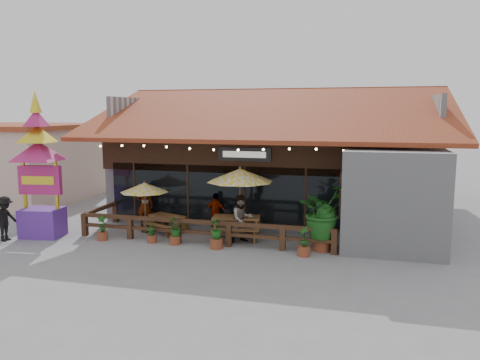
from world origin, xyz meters
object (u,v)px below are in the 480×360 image
(thai_sign_tower, at_px, (38,155))
(umbrella_left, at_px, (144,188))
(picnic_table_left, at_px, (167,221))
(pedestrian, at_px, (5,219))
(picnic_table_right, at_px, (236,224))
(tropical_plant, at_px, (323,213))
(umbrella_right, at_px, (240,176))

(thai_sign_tower, bearing_deg, umbrella_left, 25.35)
(umbrella_left, xyz_separation_m, thai_sign_tower, (-3.61, -1.71, 1.40))
(picnic_table_left, relative_size, pedestrian, 1.09)
(picnic_table_left, xyz_separation_m, picnic_table_right, (2.97, -0.14, 0.11))
(thai_sign_tower, relative_size, tropical_plant, 2.55)
(umbrella_right, bearing_deg, tropical_plant, -17.42)
(picnic_table_right, bearing_deg, umbrella_left, 179.29)
(tropical_plant, bearing_deg, picnic_table_right, 167.52)
(picnic_table_left, distance_m, thai_sign_tower, 5.60)
(tropical_plant, bearing_deg, pedestrian, -171.20)
(thai_sign_tower, distance_m, tropical_plant, 11.07)
(umbrella_left, relative_size, thai_sign_tower, 0.41)
(umbrella_right, xyz_separation_m, picnic_table_left, (-3.05, -0.15, -1.96))
(umbrella_left, xyz_separation_m, umbrella_right, (3.97, 0.24, 0.61))
(umbrella_left, height_order, pedestrian, umbrella_left)
(tropical_plant, xyz_separation_m, pedestrian, (-11.83, -1.83, -0.51))
(umbrella_right, distance_m, pedestrian, 9.15)
(umbrella_right, distance_m, tropical_plant, 3.61)
(umbrella_left, height_order, picnic_table_right, umbrella_left)
(picnic_table_right, relative_size, thai_sign_tower, 0.34)
(picnic_table_left, relative_size, picnic_table_right, 0.91)
(umbrella_left, distance_m, picnic_table_left, 1.64)
(tropical_plant, bearing_deg, umbrella_left, 173.76)
(tropical_plant, relative_size, pedestrian, 1.39)
(tropical_plant, distance_m, pedestrian, 11.98)
(picnic_table_left, height_order, pedestrian, pedestrian)
(picnic_table_left, bearing_deg, picnic_table_right, -2.65)
(umbrella_left, relative_size, tropical_plant, 1.03)
(umbrella_right, distance_m, picnic_table_left, 3.63)
(umbrella_right, bearing_deg, picnic_table_left, -177.19)
(umbrella_left, relative_size, picnic_table_left, 1.32)
(umbrella_right, height_order, picnic_table_left, umbrella_right)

